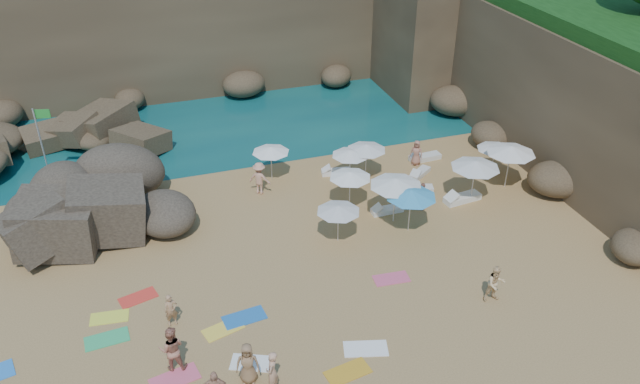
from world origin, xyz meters
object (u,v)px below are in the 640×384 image
object	(u,v)px
parasol_0	(271,150)
person_stand_1	(172,349)
parasol_1	(350,175)
person_stand_3	(422,196)
lounger_0	(336,172)
person_stand_5	(136,175)
parasol_2	(511,150)
rock_outcrop	(98,218)
flag_pole	(42,136)
person_stand_2	(260,178)
person_stand_6	(272,372)
person_stand_4	(416,153)

from	to	relation	value
parasol_0	person_stand_1	distance (m)	14.32
parasol_1	person_stand_3	size ratio (longest dim) A/B	1.42
lounger_0	person_stand_5	world-z (taller)	person_stand_5
person_stand_1	person_stand_5	xyz separation A→B (m)	(-0.32, 13.83, -0.21)
parasol_0	person_stand_5	xyz separation A→B (m)	(-7.26, 1.33, -1.06)
parasol_2	rock_outcrop	bearing A→B (deg)	170.02
flag_pole	parasol_1	xyz separation A→B (m)	(14.81, -7.63, -0.91)
lounger_0	person_stand_2	xyz separation A→B (m)	(-4.62, -0.70, 0.79)
parasol_0	person_stand_6	world-z (taller)	parasol_0
lounger_0	person_stand_6	size ratio (longest dim) A/B	0.96
flag_pole	person_stand_3	xyz separation A→B (m)	(18.25, -9.04, -2.04)
person_stand_3	flag_pole	bearing A→B (deg)	68.18
lounger_0	person_stand_3	world-z (taller)	person_stand_3
person_stand_3	person_stand_6	world-z (taller)	person_stand_6
parasol_2	person_stand_2	distance (m)	13.51
lounger_0	person_stand_1	world-z (taller)	person_stand_1
rock_outcrop	person_stand_4	xyz separation A→B (m)	(17.82, 0.07, 0.77)
lounger_0	person_stand_1	xyz separation A→B (m)	(-10.55, -11.83, 0.84)
person_stand_3	person_stand_5	bearing A→B (deg)	68.17
parasol_0	person_stand_3	size ratio (longest dim) A/B	1.35
rock_outcrop	person_stand_1	world-z (taller)	person_stand_1
rock_outcrop	lounger_0	xyz separation A→B (m)	(13.04, 0.46, 0.13)
person_stand_4	person_stand_5	xyz separation A→B (m)	(-15.65, 2.40, -0.02)
flag_pole	parasol_2	world-z (taller)	flag_pole
flag_pole	person_stand_5	bearing A→B (deg)	-26.33
parasol_0	person_stand_4	bearing A→B (deg)	-7.23
lounger_0	parasol_1	bearing A→B (deg)	-88.06
person_stand_1	parasol_1	bearing A→B (deg)	-129.51
flag_pole	lounger_0	xyz separation A→B (m)	(15.31, -4.19, -2.68)
flag_pole	person_stand_4	bearing A→B (deg)	-12.87
parasol_0	person_stand_1	xyz separation A→B (m)	(-6.94, -12.50, -0.84)
rock_outcrop	parasol_1	world-z (taller)	parasol_1
parasol_1	parasol_2	world-z (taller)	parasol_2
parasol_2	lounger_0	size ratio (longest dim) A/B	1.56
person_stand_4	lounger_0	bearing A→B (deg)	-143.05
person_stand_5	person_stand_6	size ratio (longest dim) A/B	0.86
person_stand_1	person_stand_2	distance (m)	12.61
person_stand_1	person_stand_3	size ratio (longest dim) A/B	1.25
person_stand_6	person_stand_4	bearing A→B (deg)	164.66
person_stand_2	person_stand_5	bearing A→B (deg)	11.63
lounger_0	person_stand_6	distance (m)	15.79
person_stand_2	flag_pole	bearing A→B (deg)	10.37
rock_outcrop	person_stand_3	size ratio (longest dim) A/B	5.08
person_stand_4	person_stand_6	size ratio (longest dim) A/B	0.87
person_stand_3	person_stand_5	distance (m)	15.42
person_stand_3	person_stand_4	world-z (taller)	person_stand_3
parasol_1	person_stand_2	distance (m)	5.04
person_stand_4	person_stand_1	bearing A→B (deg)	-101.56
rock_outcrop	person_stand_6	size ratio (longest dim) A/B	4.45
rock_outcrop	lounger_0	size ratio (longest dim) A/B	4.64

